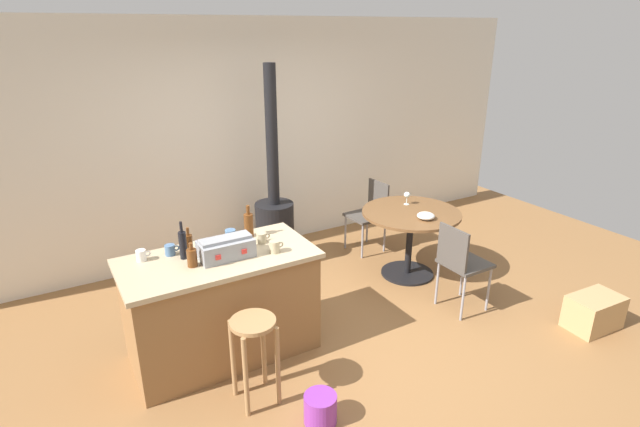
# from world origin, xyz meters

# --- Properties ---
(ground_plane) EXTENTS (8.80, 8.80, 0.00)m
(ground_plane) POSITION_xyz_m (0.00, 0.00, 0.00)
(ground_plane) COLOR olive
(back_wall) EXTENTS (8.00, 0.10, 2.70)m
(back_wall) POSITION_xyz_m (0.00, 2.35, 1.35)
(back_wall) COLOR silver
(back_wall) RESTS_ON ground_plane
(kitchen_island) EXTENTS (1.52, 0.76, 0.90)m
(kitchen_island) POSITION_xyz_m (-1.01, 0.42, 0.45)
(kitchen_island) COLOR olive
(kitchen_island) RESTS_ON ground_plane
(wooden_stool) EXTENTS (0.33, 0.33, 0.68)m
(wooden_stool) POSITION_xyz_m (-1.01, -0.23, 0.49)
(wooden_stool) COLOR #A37A4C
(wooden_stool) RESTS_ON ground_plane
(dining_table) EXTENTS (1.05, 1.05, 0.75)m
(dining_table) POSITION_xyz_m (1.23, 0.74, 0.57)
(dining_table) COLOR black
(dining_table) RESTS_ON ground_plane
(folding_chair_near) EXTENTS (0.42, 0.42, 0.85)m
(folding_chair_near) POSITION_xyz_m (1.26, 1.51, 0.50)
(folding_chair_near) COLOR #47423D
(folding_chair_near) RESTS_ON ground_plane
(folding_chair_far) EXTENTS (0.40, 0.40, 0.88)m
(folding_chair_far) POSITION_xyz_m (1.16, -0.07, 0.53)
(folding_chair_far) COLOR #47423D
(folding_chair_far) RESTS_ON ground_plane
(wood_stove) EXTENTS (0.44, 0.45, 2.24)m
(wood_stove) POSITION_xyz_m (0.11, 1.77, 0.54)
(wood_stove) COLOR black
(wood_stove) RESTS_ON ground_plane
(toolbox) EXTENTS (0.42, 0.24, 0.17)m
(toolbox) POSITION_xyz_m (-0.96, 0.37, 0.98)
(toolbox) COLOR gray
(toolbox) RESTS_ON kitchen_island
(bottle_0) EXTENTS (0.06, 0.06, 0.22)m
(bottle_0) POSITION_xyz_m (-1.19, 0.58, 0.98)
(bottle_0) COLOR #603314
(bottle_0) RESTS_ON kitchen_island
(bottle_1) EXTENTS (0.08, 0.08, 0.28)m
(bottle_1) POSITION_xyz_m (-0.65, 0.67, 1.01)
(bottle_1) COLOR #603314
(bottle_1) RESTS_ON kitchen_island
(bottle_2) EXTENTS (0.08, 0.08, 0.19)m
(bottle_2) POSITION_xyz_m (-1.23, 0.35, 0.97)
(bottle_2) COLOR #603314
(bottle_2) RESTS_ON kitchen_island
(bottle_3) EXTENTS (0.06, 0.06, 0.31)m
(bottle_3) POSITION_xyz_m (-1.25, 0.52, 1.02)
(bottle_3) COLOR black
(bottle_3) RESTS_ON kitchen_island
(cup_0) EXTENTS (0.12, 0.08, 0.09)m
(cup_0) POSITION_xyz_m (-0.61, 0.49, 0.94)
(cup_0) COLOR tan
(cup_0) RESTS_ON kitchen_island
(cup_1) EXTENTS (0.12, 0.08, 0.08)m
(cup_1) POSITION_xyz_m (-1.33, 0.64, 0.94)
(cup_1) COLOR #4C7099
(cup_1) RESTS_ON kitchen_island
(cup_2) EXTENTS (0.12, 0.08, 0.10)m
(cup_2) POSITION_xyz_m (-0.59, 0.26, 0.95)
(cup_2) COLOR tan
(cup_2) RESTS_ON kitchen_island
(cup_3) EXTENTS (0.11, 0.07, 0.09)m
(cup_3) POSITION_xyz_m (-1.54, 0.65, 0.94)
(cup_3) COLOR white
(cup_3) RESTS_ON kitchen_island
(cup_4) EXTENTS (0.12, 0.09, 0.11)m
(cup_4) POSITION_xyz_m (-0.82, 0.64, 0.95)
(cup_4) COLOR #4C7099
(cup_4) RESTS_ON kitchen_island
(wine_glass) EXTENTS (0.07, 0.07, 0.14)m
(wine_glass) POSITION_xyz_m (1.33, 0.94, 0.85)
(wine_glass) COLOR silver
(wine_glass) RESTS_ON dining_table
(serving_bowl) EXTENTS (0.18, 0.18, 0.07)m
(serving_bowl) POSITION_xyz_m (1.21, 0.49, 0.78)
(serving_bowl) COLOR white
(serving_bowl) RESTS_ON dining_table
(cardboard_box) EXTENTS (0.50, 0.34, 0.31)m
(cardboard_box) POSITION_xyz_m (2.02, -0.93, 0.16)
(cardboard_box) COLOR tan
(cardboard_box) RESTS_ON ground_plane
(plastic_bucket) EXTENTS (0.23, 0.23, 0.22)m
(plastic_bucket) POSITION_xyz_m (-0.72, -0.67, 0.11)
(plastic_bucket) COLOR purple
(plastic_bucket) RESTS_ON ground_plane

